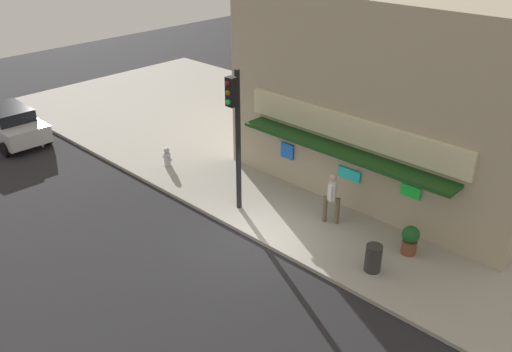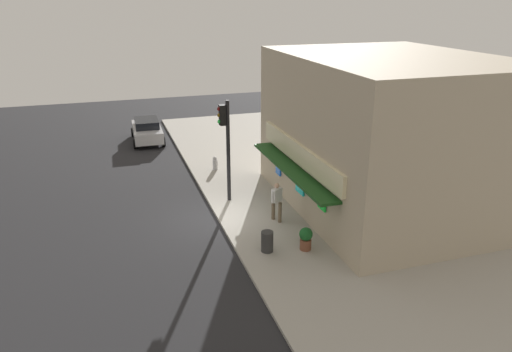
% 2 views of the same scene
% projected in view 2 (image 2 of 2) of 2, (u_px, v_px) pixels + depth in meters
% --- Properties ---
extents(ground_plane, '(57.44, 57.44, 0.00)m').
position_uv_depth(ground_plane, '(217.00, 219.00, 22.01)').
color(ground_plane, '#232326').
extents(sidewalk, '(38.29, 12.90, 0.13)m').
position_uv_depth(sidewalk, '(344.00, 201.00, 23.83)').
color(sidewalk, '#A39E93').
rests_on(sidewalk, ground_plane).
extents(corner_building, '(11.17, 9.47, 7.02)m').
position_uv_depth(corner_building, '(387.00, 133.00, 22.21)').
color(corner_building, tan).
rests_on(corner_building, sidewalk).
extents(traffic_light, '(0.32, 0.58, 4.96)m').
position_uv_depth(traffic_light, '(226.00, 138.00, 22.64)').
color(traffic_light, black).
rests_on(traffic_light, sidewalk).
extents(fire_hydrant, '(0.52, 0.28, 0.79)m').
position_uv_depth(fire_hydrant, '(215.00, 163.00, 27.77)').
color(fire_hydrant, '#B2B2B7').
rests_on(fire_hydrant, sidewalk).
extents(trash_can, '(0.48, 0.48, 0.84)m').
position_uv_depth(trash_can, '(267.00, 242.00, 18.88)').
color(trash_can, '#2D2D2D').
rests_on(trash_can, sidewalk).
extents(pedestrian, '(0.59, 0.59, 1.80)m').
position_uv_depth(pedestrian, '(277.00, 200.00, 21.24)').
color(pedestrian, brown).
rests_on(pedestrian, sidewalk).
extents(potted_plant_by_doorway, '(0.54, 0.54, 0.94)m').
position_uv_depth(potted_plant_by_doorway, '(306.00, 238.00, 18.98)').
color(potted_plant_by_doorway, brown).
rests_on(potted_plant_by_doorway, sidewalk).
extents(parked_car_silver, '(4.39, 2.19, 1.58)m').
position_uv_depth(parked_car_silver, '(147.00, 130.00, 33.41)').
color(parked_car_silver, '#B7B7BC').
rests_on(parked_car_silver, ground_plane).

